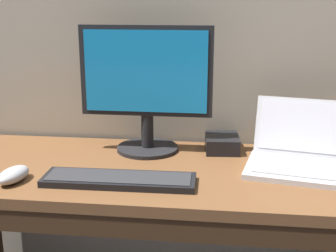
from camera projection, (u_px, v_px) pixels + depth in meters
desk at (187, 226)px, 1.51m from camera, size 1.67×0.57×0.75m
laptop_silver at (302, 158)px, 1.46m from camera, size 0.38×0.36×0.20m
external_monitor at (146, 86)px, 1.57m from camera, size 0.45×0.22×0.44m
wired_keyboard at (119, 180)px, 1.36m from camera, size 0.45×0.13×0.02m
computer_mouse at (13, 175)px, 1.36m from camera, size 0.09×0.13×0.04m
external_drive_box at (222, 143)px, 1.64m from camera, size 0.13×0.15×0.05m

